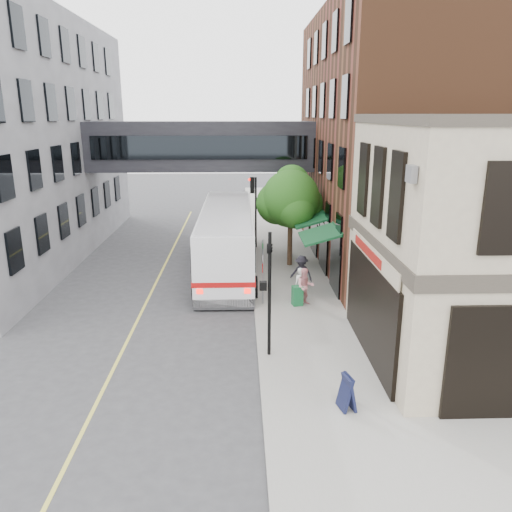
{
  "coord_description": "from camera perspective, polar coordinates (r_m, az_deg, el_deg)",
  "views": [
    {
      "loc": [
        -0.58,
        -14.21,
        8.45
      ],
      "look_at": [
        0.01,
        4.36,
        3.15
      ],
      "focal_mm": 35.0,
      "sensor_mm": 36.0,
      "label": 1
    }
  ],
  "objects": [
    {
      "name": "ground",
      "position": [
        16.55,
        0.47,
        -14.78
      ],
      "size": [
        120.0,
        120.0,
        0.0
      ],
      "primitive_type": "plane",
      "color": "#38383A",
      "rests_on": "ground"
    },
    {
      "name": "sidewalk_main",
      "position": [
        29.54,
        3.27,
        -0.56
      ],
      "size": [
        4.0,
        60.0,
        0.15
      ],
      "primitive_type": "cube",
      "color": "gray",
      "rests_on": "ground"
    },
    {
      "name": "brick_building",
      "position": [
        31.09,
        18.49,
        12.45
      ],
      "size": [
        13.76,
        18.0,
        14.0
      ],
      "color": "#512D19",
      "rests_on": "ground"
    },
    {
      "name": "skyway_bridge",
      "position": [
        32.36,
        -6.25,
        12.39
      ],
      "size": [
        14.0,
        3.18,
        3.0
      ],
      "color": "black",
      "rests_on": "ground"
    },
    {
      "name": "traffic_signal_near",
      "position": [
        17.14,
        1.45,
        -2.68
      ],
      "size": [
        0.44,
        0.22,
        4.6
      ],
      "color": "black",
      "rests_on": "sidewalk_main"
    },
    {
      "name": "traffic_signal_far",
      "position": [
        31.64,
        -0.27,
        6.64
      ],
      "size": [
        0.53,
        0.28,
        4.5
      ],
      "color": "black",
      "rests_on": "sidewalk_main"
    },
    {
      "name": "street_sign_pole",
      "position": [
        22.21,
        0.77,
        -1.13
      ],
      "size": [
        0.08,
        0.75,
        3.0
      ],
      "color": "gray",
      "rests_on": "sidewalk_main"
    },
    {
      "name": "street_tree",
      "position": [
        27.94,
        3.93,
        6.55
      ],
      "size": [
        3.8,
        3.2,
        5.6
      ],
      "color": "#382619",
      "rests_on": "sidewalk_main"
    },
    {
      "name": "lane_marking",
      "position": [
        26.02,
        -11.51,
        -3.34
      ],
      "size": [
        0.12,
        40.0,
        0.01
      ],
      "primitive_type": "cube",
      "color": "#D8CC4C",
      "rests_on": "ground"
    },
    {
      "name": "bus",
      "position": [
        27.68,
        -3.35,
        2.24
      ],
      "size": [
        3.08,
        12.66,
        3.41
      ],
      "color": "white",
      "rests_on": "ground"
    },
    {
      "name": "pedestrian_a",
      "position": [
        22.72,
        5.13,
        -3.37
      ],
      "size": [
        0.64,
        0.46,
        1.63
      ],
      "primitive_type": "imported",
      "rotation": [
        0.0,
        0.0,
        0.12
      ],
      "color": "silver",
      "rests_on": "sidewalk_main"
    },
    {
      "name": "pedestrian_b",
      "position": [
        22.49,
        5.63,
        -3.49
      ],
      "size": [
        0.9,
        0.74,
        1.7
      ],
      "primitive_type": "imported",
      "rotation": [
        0.0,
        0.0,
        0.12
      ],
      "color": "pink",
      "rests_on": "sidewalk_main"
    },
    {
      "name": "pedestrian_c",
      "position": [
        24.2,
        5.21,
        -1.98
      ],
      "size": [
        1.31,
        1.16,
        1.76
      ],
      "primitive_type": "imported",
      "rotation": [
        0.0,
        0.0,
        -0.57
      ],
      "color": "black",
      "rests_on": "sidewalk_main"
    },
    {
      "name": "newspaper_box",
      "position": [
        22.52,
        4.74,
        -4.54
      ],
      "size": [
        0.52,
        0.48,
        0.89
      ],
      "primitive_type": "cube",
      "rotation": [
        0.0,
        0.0,
        0.22
      ],
      "color": "#166233",
      "rests_on": "sidewalk_main"
    },
    {
      "name": "sandwich_board",
      "position": [
        15.21,
        10.37,
        -15.08
      ],
      "size": [
        0.52,
        0.67,
        1.07
      ],
      "primitive_type": "cube",
      "rotation": [
        0.0,
        0.0,
        0.24
      ],
      "color": "#101432",
      "rests_on": "sidewalk_main"
    }
  ]
}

